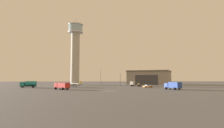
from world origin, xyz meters
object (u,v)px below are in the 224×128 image
airplane_silver (75,85)px  light_post_north (101,76)px  truck_fuel_tanker_teal (29,84)px  car_orange (148,86)px  light_post_west (120,78)px  truck_box_blue (173,85)px  truck_flatbed_white (134,84)px  truck_box_red (62,86)px  control_tower (75,49)px

airplane_silver → light_post_north: light_post_north is taller
truck_fuel_tanker_teal → light_post_north: light_post_north is taller
truck_fuel_tanker_teal → car_orange: size_ratio=1.52×
light_post_west → light_post_north: (-11.79, 6.18, 1.16)m
truck_box_blue → car_orange: size_ratio=1.45×
truck_flatbed_white → truck_box_blue: 31.64m
truck_flatbed_white → car_orange: bearing=141.8°
truck_flatbed_white → light_post_west: light_post_west is taller
truck_box_red → truck_fuel_tanker_teal: truck_fuel_tanker_teal is taller
truck_box_red → truck_box_blue: (42.43, -1.69, 0.08)m
truck_box_red → truck_fuel_tanker_teal: size_ratio=0.94×
airplane_silver → truck_fuel_tanker_teal: (-20.88, -0.98, 0.33)m
control_tower → truck_box_blue: control_tower is taller
car_orange → airplane_silver: bearing=-31.7°
truck_flatbed_white → light_post_west: 13.10m
truck_flatbed_white → light_post_north: (-18.44, 16.98, 4.45)m
control_tower → car_orange: bearing=-43.6°
control_tower → truck_box_red: size_ratio=6.45×
light_post_north → control_tower: bearing=165.1°
car_orange → light_post_north: 39.57m
airplane_silver → light_post_north: 30.92m
truck_flatbed_white → truck_box_blue: bearing=147.0°
control_tower → truck_fuel_tanker_teal: bearing=-115.4°
truck_box_blue → car_orange: bearing=-4.8°
truck_fuel_tanker_teal → car_orange: truck_fuel_tanker_teal is taller
control_tower → car_orange: 58.12m
light_post_west → airplane_silver: bearing=-137.0°
airplane_silver → truck_box_blue: (40.30, -18.77, 0.25)m
truck_box_blue → airplane_silver: bearing=36.5°
light_post_west → light_post_north: 13.37m
truck_box_blue → truck_box_red: bearing=59.2°
airplane_silver → truck_flatbed_white: bearing=160.2°
truck_flatbed_white → truck_box_red: truck_box_red is taller
airplane_silver → truck_flatbed_white: (30.29, 11.24, -0.11)m
truck_box_red → light_post_west: size_ratio=0.91×
airplane_silver → light_post_north: (11.85, 28.22, 4.34)m
control_tower → truck_fuel_tanker_teal: control_tower is taller
truck_box_blue → control_tower: bearing=12.8°
car_orange → light_post_north: (-22.07, 32.46, 4.97)m
control_tower → light_post_west: 35.77m
truck_fuel_tanker_teal → light_post_west: light_post_west is taller
airplane_silver → truck_box_red: airplane_silver is taller
car_orange → light_post_north: size_ratio=0.49×
truck_box_blue → truck_fuel_tanker_teal: bearing=45.3°
truck_box_red → truck_box_blue: bearing=-140.4°
truck_flatbed_white → truck_box_red: (-32.42, -28.32, 0.28)m
truck_box_red → light_post_west: (25.77, 39.12, 3.01)m
airplane_silver → truck_flatbed_white: 32.30m
airplane_silver → truck_fuel_tanker_teal: truck_fuel_tanker_teal is taller
truck_box_red → car_orange: truck_box_red is taller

